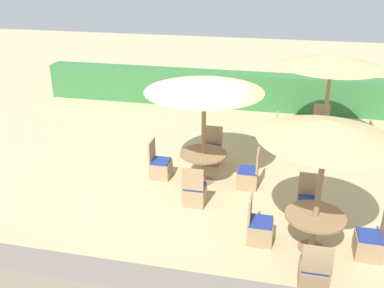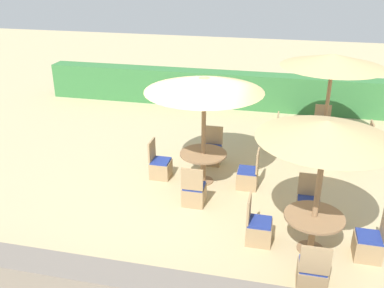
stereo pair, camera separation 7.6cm
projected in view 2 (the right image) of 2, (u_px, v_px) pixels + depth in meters
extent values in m
plane|color=#C6B284|center=(186.00, 191.00, 9.68)|extent=(40.00, 40.00, 0.00)
cube|color=#387A3D|center=(227.00, 89.00, 14.90)|extent=(13.00, 0.70, 1.21)
cylinder|color=#93704C|center=(204.00, 133.00, 9.60)|extent=(0.10, 0.10, 2.45)
cone|color=tan|center=(204.00, 84.00, 9.14)|extent=(2.60, 2.60, 0.32)
cylinder|color=#93704C|center=(203.00, 181.00, 10.09)|extent=(0.48, 0.48, 0.03)
cylinder|color=#93704C|center=(203.00, 168.00, 9.95)|extent=(0.12, 0.12, 0.70)
cylinder|color=#93704C|center=(203.00, 154.00, 9.80)|extent=(1.08, 1.08, 0.04)
cube|color=tan|center=(212.00, 156.00, 10.91)|extent=(0.46, 0.46, 0.40)
cube|color=#233893|center=(212.00, 148.00, 10.82)|extent=(0.42, 0.42, 0.05)
cube|color=tan|center=(214.00, 135.00, 10.90)|extent=(0.46, 0.04, 0.48)
cube|color=tan|center=(161.00, 169.00, 10.22)|extent=(0.46, 0.46, 0.40)
cube|color=#233893|center=(161.00, 161.00, 10.12)|extent=(0.42, 0.42, 0.05)
cube|color=tan|center=(152.00, 150.00, 10.06)|extent=(0.04, 0.46, 0.48)
cube|color=tan|center=(194.00, 195.00, 9.12)|extent=(0.46, 0.46, 0.40)
cube|color=#233893|center=(194.00, 186.00, 9.03)|extent=(0.42, 0.42, 0.05)
cube|color=tan|center=(192.00, 179.00, 8.73)|extent=(0.46, 0.04, 0.48)
cube|color=tan|center=(247.00, 179.00, 9.77)|extent=(0.46, 0.46, 0.40)
cube|color=#233893|center=(248.00, 170.00, 9.68)|extent=(0.42, 0.42, 0.05)
cube|color=tan|center=(258.00, 161.00, 9.53)|extent=(0.04, 0.46, 0.48)
cylinder|color=#93704C|center=(327.00, 106.00, 11.20)|extent=(0.10, 0.10, 2.56)
cone|color=tan|center=(333.00, 60.00, 10.72)|extent=(2.63, 2.63, 0.32)
cylinder|color=#93704C|center=(321.00, 149.00, 11.71)|extent=(0.48, 0.48, 0.03)
cylinder|color=#93704C|center=(323.00, 139.00, 11.58)|extent=(0.12, 0.12, 0.68)
cylinder|color=#93704C|center=(324.00, 126.00, 11.44)|extent=(1.04, 1.04, 0.04)
cube|color=tan|center=(325.00, 158.00, 10.76)|extent=(0.46, 0.46, 0.40)
cube|color=#233893|center=(326.00, 150.00, 10.67)|extent=(0.42, 0.42, 0.05)
cube|color=tan|center=(328.00, 144.00, 10.38)|extent=(0.46, 0.04, 0.48)
cube|color=tan|center=(321.00, 131.00, 12.47)|extent=(0.46, 0.46, 0.40)
cube|color=#233893|center=(322.00, 124.00, 12.38)|extent=(0.42, 0.42, 0.05)
cube|color=tan|center=(323.00, 113.00, 12.46)|extent=(0.46, 0.04, 0.48)
cube|color=tan|center=(360.00, 147.00, 11.39)|extent=(0.46, 0.46, 0.40)
cube|color=#233893|center=(361.00, 140.00, 11.30)|extent=(0.42, 0.42, 0.05)
cube|color=tan|center=(371.00, 131.00, 11.15)|extent=(0.04, 0.46, 0.48)
cube|color=tan|center=(284.00, 139.00, 11.90)|extent=(0.46, 0.46, 0.40)
cube|color=#233893|center=(285.00, 132.00, 11.81)|extent=(0.42, 0.42, 0.05)
cube|color=tan|center=(278.00, 122.00, 11.74)|extent=(0.04, 0.46, 0.48)
cylinder|color=#93704C|center=(318.00, 191.00, 7.26)|extent=(0.10, 0.10, 2.42)
cone|color=tan|center=(326.00, 130.00, 6.81)|extent=(2.26, 2.26, 0.32)
cylinder|color=#93704C|center=(310.00, 249.00, 7.74)|extent=(0.48, 0.48, 0.03)
cylinder|color=#93704C|center=(312.00, 234.00, 7.61)|extent=(0.12, 0.12, 0.67)
cylinder|color=#93704C|center=(314.00, 217.00, 7.47)|extent=(1.06, 1.06, 0.04)
cube|color=tan|center=(311.00, 277.00, 6.79)|extent=(0.46, 0.46, 0.40)
cube|color=#233893|center=(313.00, 266.00, 6.70)|extent=(0.42, 0.42, 0.05)
cube|color=tan|center=(316.00, 261.00, 6.40)|extent=(0.46, 0.04, 0.48)
cube|color=tan|center=(259.00, 232.00, 7.89)|extent=(0.46, 0.46, 0.40)
cube|color=#233893|center=(260.00, 222.00, 7.80)|extent=(0.42, 0.42, 0.05)
cube|color=tan|center=(249.00, 208.00, 7.74)|extent=(0.04, 0.46, 0.48)
cube|color=tan|center=(308.00, 211.00, 8.55)|extent=(0.46, 0.46, 0.40)
cube|color=#233893|center=(309.00, 201.00, 8.46)|extent=(0.42, 0.42, 0.05)
cube|color=tan|center=(310.00, 184.00, 8.54)|extent=(0.46, 0.04, 0.48)
cube|color=tan|center=(367.00, 247.00, 7.48)|extent=(0.46, 0.46, 0.40)
cube|color=#233893|center=(369.00, 237.00, 7.39)|extent=(0.42, 0.42, 0.05)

